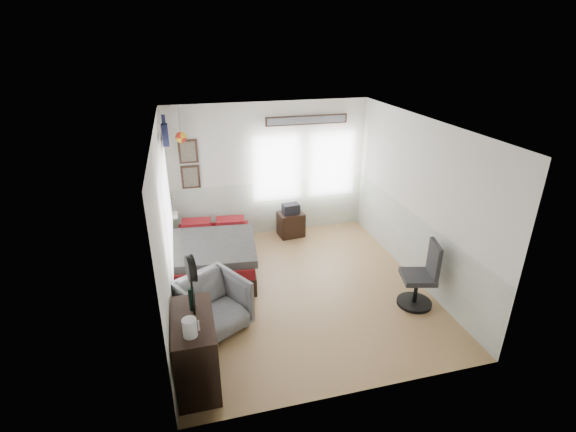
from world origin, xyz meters
name	(u,v)px	position (x,y,z in m)	size (l,w,h in m)	color
ground_plane	(300,289)	(0.00, 0.00, -0.01)	(4.00, 4.50, 0.01)	#AA814B
room_shell	(293,194)	(-0.08, 0.19, 1.61)	(4.02, 4.52, 2.71)	silver
wall_decor	(213,140)	(-1.10, 1.96, 2.10)	(3.55, 1.32, 1.44)	#3D2619
bed	(214,254)	(-1.30, 0.96, 0.30)	(1.56, 2.08, 0.62)	black
dresser	(195,350)	(-1.74, -1.58, 0.45)	(0.48, 1.00, 0.90)	black
armchair	(213,305)	(-1.45, -0.64, 0.39)	(0.83, 0.85, 0.77)	gray
nightstand	(291,224)	(0.37, 1.96, 0.25)	(0.50, 0.40, 0.50)	black
task_chair	(421,280)	(1.66, -0.88, 0.43)	(0.57, 0.57, 1.06)	black
kettle	(190,328)	(-1.77, -1.87, 1.00)	(0.18, 0.16, 0.21)	silver
bottle	(192,299)	(-1.72, -1.40, 1.05)	(0.07, 0.07, 0.29)	black
stand_fan	(191,270)	(-1.69, -1.51, 1.50)	(0.13, 0.31, 0.77)	black
black_bag	(291,209)	(0.37, 1.96, 0.60)	(0.34, 0.22, 0.20)	black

